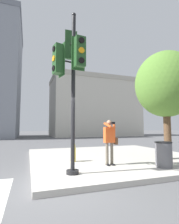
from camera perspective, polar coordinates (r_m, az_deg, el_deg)
The scene contains 8 objects.
ground_plane at distance 4.91m, azimuth -11.98°, elevation -23.56°, with size 160.00×160.00×0.00m, color #5B5B5E.
sidewalk_corner at distance 9.23m, azimuth 7.70°, elevation -14.32°, with size 8.00×8.00×0.16m.
traffic_signal_pole at distance 5.72m, azimuth -6.24°, elevation 14.48°, with size 0.94×1.38×5.16m.
person_photographer at distance 6.76m, azimuth 6.66°, elevation -8.42°, with size 0.58×0.54×1.69m.
street_tree at distance 8.96m, azimuth 23.58°, elevation 8.17°, with size 2.78×2.78×4.95m.
fire_hydrant at distance 7.48m, azimuth -5.36°, elevation -13.09°, with size 0.21×0.27×0.73m.
trash_bin at distance 6.94m, azimuth 23.08°, elevation -12.59°, with size 0.60×0.60×0.89m.
building_right at distance 34.26m, azimuth 1.42°, elevation 1.46°, with size 16.40×9.48×10.99m.
Camera 1 is at (-0.64, -4.61, 1.56)m, focal length 28.00 mm.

